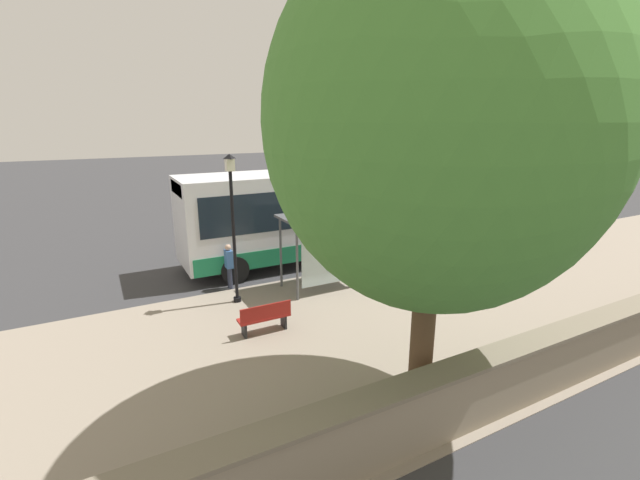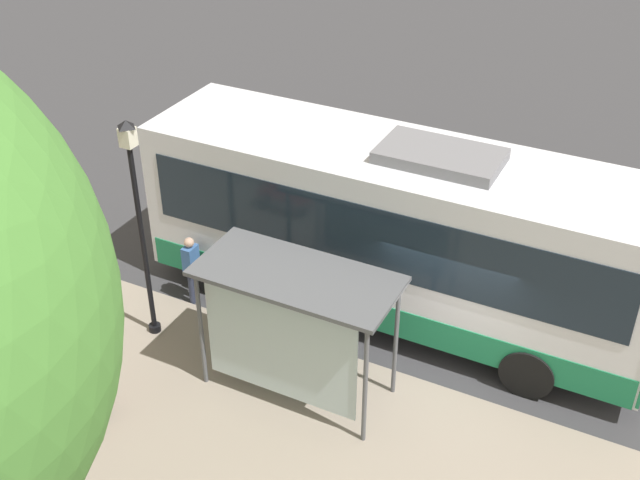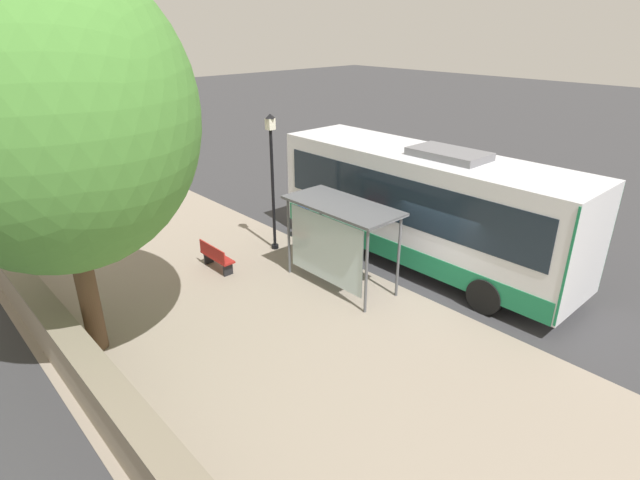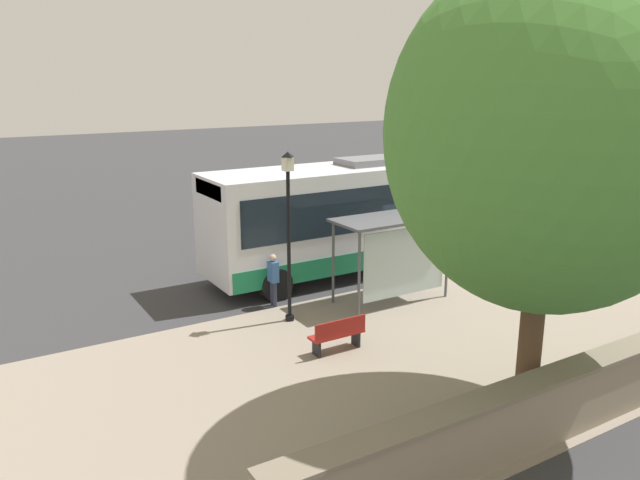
% 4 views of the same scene
% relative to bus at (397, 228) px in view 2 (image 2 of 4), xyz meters
% --- Properties ---
extents(ground_plane, '(120.00, 120.00, 0.00)m').
position_rel_bus_xyz_m(ground_plane, '(-1.78, -1.48, -1.98)').
color(ground_plane, '#353538').
rests_on(ground_plane, ground).
extents(bus, '(2.77, 10.10, 3.83)m').
position_rel_bus_xyz_m(bus, '(0.00, 0.00, 0.00)').
color(bus, silver).
rests_on(bus, ground).
extents(bus_shelter, '(1.62, 3.49, 2.54)m').
position_rel_bus_xyz_m(bus_shelter, '(-3.13, 0.63, 0.12)').
color(bus_shelter, '#515459').
rests_on(bus_shelter, ground).
extents(pedestrian, '(0.34, 0.22, 1.57)m').
position_rel_bus_xyz_m(pedestrian, '(-1.64, 3.84, -1.07)').
color(pedestrian, '#2D3347').
rests_on(pedestrian, ground).
extents(bench, '(0.40, 1.41, 0.88)m').
position_rel_bus_xyz_m(bench, '(-5.21, 3.93, -1.51)').
color(bench, maroon).
rests_on(bench, ground).
extents(street_lamp_near, '(0.28, 0.28, 4.61)m').
position_rel_bus_xyz_m(street_lamp_near, '(-2.85, 3.97, 0.75)').
color(street_lamp_near, black).
rests_on(street_lamp_near, ground).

